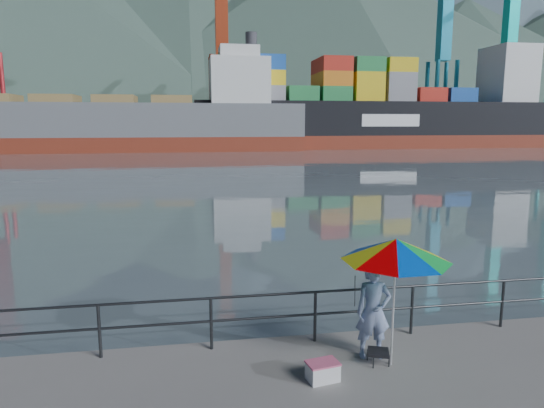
{
  "coord_description": "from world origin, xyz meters",
  "views": [
    {
      "loc": [
        -1.31,
        -6.91,
        4.22
      ],
      "look_at": [
        0.88,
        6.0,
        2.0
      ],
      "focal_mm": 32.0,
      "sensor_mm": 36.0,
      "label": 1
    }
  ],
  "objects": [
    {
      "name": "harbor_water",
      "position": [
        0.0,
        130.0,
        0.0
      ],
      "size": [
        500.0,
        280.0,
        0.0
      ],
      "primitive_type": "cube",
      "color": "slate",
      "rests_on": "ground"
    },
    {
      "name": "fisherman",
      "position": [
        1.87,
        0.91,
        0.87
      ],
      "size": [
        0.67,
        0.48,
        1.74
      ],
      "primitive_type": "imported",
      "rotation": [
        0.0,
        0.0,
        -0.1
      ],
      "color": "#27498A",
      "rests_on": "ground"
    },
    {
      "name": "beach_umbrella",
      "position": [
        2.09,
        0.56,
        2.09
      ],
      "size": [
        2.41,
        2.41,
        2.28
      ],
      "color": "white",
      "rests_on": "ground"
    },
    {
      "name": "folding_stool",
      "position": [
        1.88,
        0.64,
        0.13
      ],
      "size": [
        0.47,
        0.47,
        0.24
      ],
      "color": "black",
      "rests_on": "ground"
    },
    {
      "name": "container_stacks",
      "position": [
        32.56,
        93.24,
        3.29
      ],
      "size": [
        58.0,
        5.4,
        7.8
      ],
      "color": "yellow",
      "rests_on": "ground"
    },
    {
      "name": "container_ship",
      "position": [
        33.28,
        74.97,
        5.8
      ],
      "size": [
        63.92,
        10.65,
        18.1
      ],
      "color": "maroon",
      "rests_on": "ground"
    },
    {
      "name": "guardrail",
      "position": [
        0.0,
        1.7,
        0.52
      ],
      "size": [
        22.0,
        0.06,
        1.03
      ],
      "color": "#2D3033",
      "rests_on": "ground"
    },
    {
      "name": "cooler_bag",
      "position": [
        0.76,
        0.26,
        0.14
      ],
      "size": [
        0.55,
        0.42,
        0.29
      ],
      "primitive_type": "cube",
      "rotation": [
        0.0,
        0.0,
        0.18
      ],
      "color": "silver",
      "rests_on": "ground"
    },
    {
      "name": "mountains",
      "position": [
        38.82,
        207.75,
        35.55
      ],
      "size": [
        600.0,
        332.8,
        80.0
      ],
      "color": "#385147",
      "rests_on": "ground"
    },
    {
      "name": "port_cranes",
      "position": [
        31.0,
        84.0,
        16.0
      ],
      "size": [
        116.0,
        28.0,
        38.4
      ],
      "color": "red",
      "rests_on": "ground"
    },
    {
      "name": "fishing_rod",
      "position": [
        1.83,
        1.81,
        0.0
      ],
      "size": [
        0.64,
        1.71,
        1.28
      ],
      "primitive_type": "cylinder",
      "rotation": [
        0.96,
        0.0,
        -0.35
      ],
      "color": "black",
      "rests_on": "ground"
    },
    {
      "name": "far_dock",
      "position": [
        10.0,
        93.0,
        0.0
      ],
      "size": [
        200.0,
        40.0,
        0.4
      ],
      "primitive_type": "cube",
      "color": "#514F4C",
      "rests_on": "ground"
    },
    {
      "name": "bulk_carrier",
      "position": [
        -8.44,
        71.21,
        4.09
      ],
      "size": [
        53.54,
        9.27,
        14.5
      ],
      "color": "maroon",
      "rests_on": "ground"
    }
  ]
}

